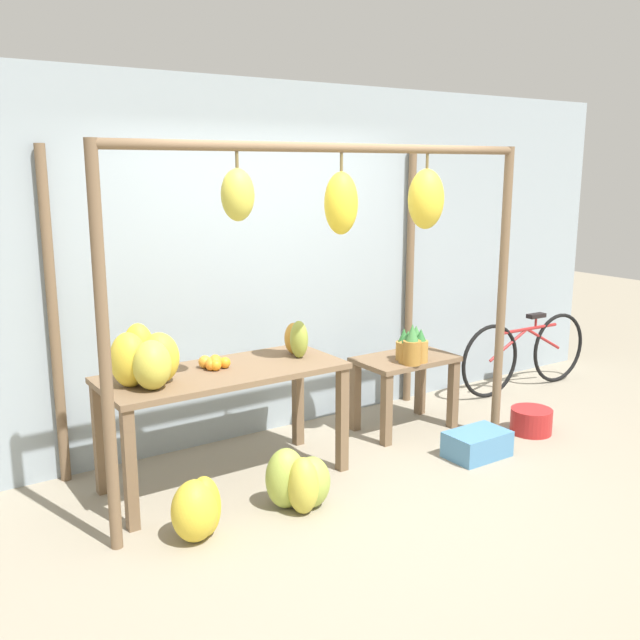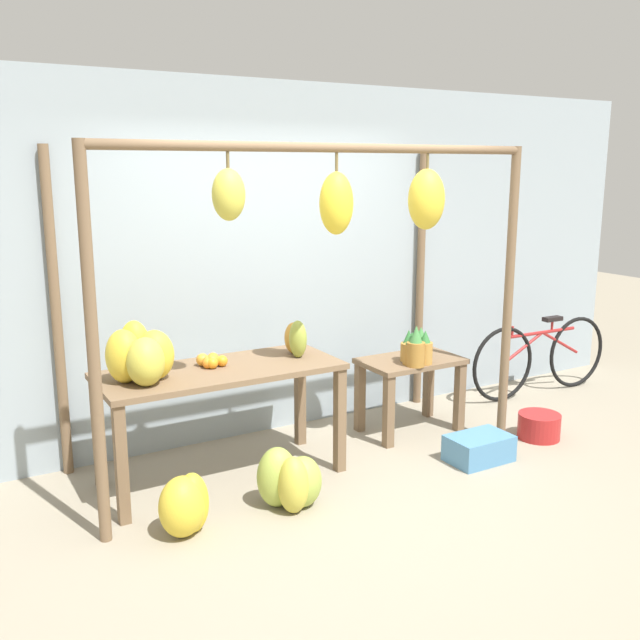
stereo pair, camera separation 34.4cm
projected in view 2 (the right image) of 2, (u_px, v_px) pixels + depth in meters
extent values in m
plane|color=gray|center=(363.00, 503.00, 4.64)|extent=(20.00, 20.00, 0.00)
cube|color=#99A8B2|center=(258.00, 263.00, 5.66)|extent=(8.00, 0.08, 2.80)
cylinder|color=brown|center=(93.00, 351.00, 3.94)|extent=(0.07, 0.07, 2.29)
cylinder|color=brown|center=(508.00, 300.00, 5.47)|extent=(0.07, 0.07, 2.29)
cylinder|color=brown|center=(56.00, 316.00, 4.87)|extent=(0.07, 0.07, 2.29)
cylinder|color=brown|center=(420.00, 280.00, 6.40)|extent=(0.07, 0.07, 2.29)
cylinder|color=brown|center=(335.00, 148.00, 4.47)|extent=(3.13, 0.06, 0.06)
cylinder|color=brown|center=(228.00, 160.00, 4.13)|extent=(0.02, 0.02, 0.09)
ellipsoid|color=gold|center=(229.00, 195.00, 4.17)|extent=(0.20, 0.18, 0.31)
cylinder|color=brown|center=(337.00, 162.00, 4.50)|extent=(0.02, 0.02, 0.12)
ellipsoid|color=yellow|center=(336.00, 203.00, 4.55)|extent=(0.23, 0.20, 0.40)
cylinder|color=brown|center=(428.00, 161.00, 4.85)|extent=(0.02, 0.02, 0.10)
ellipsoid|color=gold|center=(426.00, 199.00, 4.90)|extent=(0.26, 0.24, 0.42)
cube|color=brown|center=(220.00, 371.00, 4.85)|extent=(1.65, 0.69, 0.04)
cube|color=brown|center=(121.00, 465.00, 4.31)|extent=(0.07, 0.07, 0.76)
cube|color=brown|center=(340.00, 420.00, 5.07)|extent=(0.07, 0.07, 0.76)
cube|color=brown|center=(98.00, 434.00, 4.81)|extent=(0.07, 0.07, 0.76)
cube|color=brown|center=(300.00, 397.00, 5.57)|extent=(0.07, 0.07, 0.76)
cube|color=brown|center=(411.00, 361.00, 5.80)|extent=(0.81, 0.51, 0.04)
cube|color=brown|center=(389.00, 412.00, 5.52)|extent=(0.07, 0.07, 0.58)
cube|color=brown|center=(460.00, 397.00, 5.87)|extent=(0.07, 0.07, 0.58)
cube|color=brown|center=(360.00, 397.00, 5.86)|extent=(0.07, 0.07, 0.58)
cube|color=brown|center=(429.00, 384.00, 6.21)|extent=(0.07, 0.07, 0.58)
ellipsoid|color=gold|center=(155.00, 355.00, 4.56)|extent=(0.32, 0.31, 0.33)
ellipsoid|color=yellow|center=(135.00, 350.00, 4.58)|extent=(0.28, 0.28, 0.38)
ellipsoid|color=gold|center=(124.00, 356.00, 4.48)|extent=(0.30, 0.31, 0.35)
ellipsoid|color=gold|center=(146.00, 362.00, 4.42)|extent=(0.33, 0.34, 0.31)
sphere|color=orange|center=(211.00, 362.00, 4.87)|extent=(0.07, 0.07, 0.07)
sphere|color=orange|center=(208.00, 363.00, 4.83)|extent=(0.07, 0.07, 0.07)
sphere|color=orange|center=(222.00, 361.00, 4.88)|extent=(0.08, 0.08, 0.08)
sphere|color=orange|center=(214.00, 360.00, 4.87)|extent=(0.09, 0.09, 0.09)
sphere|color=orange|center=(212.00, 363.00, 4.82)|extent=(0.08, 0.08, 0.08)
sphere|color=orange|center=(202.00, 360.00, 4.89)|extent=(0.09, 0.09, 0.09)
sphere|color=orange|center=(213.00, 359.00, 4.93)|extent=(0.07, 0.07, 0.07)
sphere|color=orange|center=(213.00, 359.00, 4.92)|extent=(0.09, 0.09, 0.09)
sphere|color=orange|center=(212.00, 361.00, 4.85)|extent=(0.10, 0.10, 0.10)
sphere|color=orange|center=(209.00, 361.00, 4.85)|extent=(0.09, 0.09, 0.09)
cylinder|color=#B27F38|center=(425.00, 353.00, 5.62)|extent=(0.12, 0.12, 0.18)
cone|color=#337538|center=(425.00, 336.00, 5.60)|extent=(0.08, 0.08, 0.10)
cylinder|color=#A3702D|center=(416.00, 354.00, 5.56)|extent=(0.14, 0.14, 0.19)
cone|color=#428442|center=(416.00, 334.00, 5.52)|extent=(0.10, 0.10, 0.13)
cylinder|color=#B27F38|center=(408.00, 352.00, 5.71)|extent=(0.13, 0.13, 0.15)
cone|color=#337538|center=(409.00, 336.00, 5.68)|extent=(0.09, 0.09, 0.11)
cylinder|color=#A3702D|center=(412.00, 354.00, 5.61)|extent=(0.14, 0.14, 0.16)
cone|color=#337538|center=(412.00, 338.00, 5.58)|extent=(0.10, 0.10, 0.10)
cylinder|color=#B27F38|center=(420.00, 350.00, 5.68)|extent=(0.13, 0.13, 0.20)
cone|color=#428442|center=(421.00, 333.00, 5.65)|extent=(0.09, 0.09, 0.09)
ellipsoid|color=yellow|center=(193.00, 503.00, 4.24)|extent=(0.28, 0.29, 0.37)
ellipsoid|color=gold|center=(182.00, 506.00, 4.20)|extent=(0.40, 0.40, 0.37)
ellipsoid|color=#9EB247|center=(303.00, 482.00, 4.57)|extent=(0.36, 0.35, 0.33)
ellipsoid|color=#9EB247|center=(277.00, 477.00, 4.56)|extent=(0.29, 0.26, 0.40)
ellipsoid|color=gold|center=(293.00, 485.00, 4.48)|extent=(0.25, 0.27, 0.37)
cube|color=#4C84B2|center=(479.00, 448.00, 5.29)|extent=(0.47, 0.31, 0.20)
cylinder|color=#AD2323|center=(539.00, 426.00, 5.73)|extent=(0.34, 0.34, 0.20)
torus|color=black|center=(576.00, 352.00, 7.03)|extent=(0.71, 0.06, 0.71)
torus|color=black|center=(503.00, 364.00, 6.59)|extent=(0.71, 0.06, 0.71)
cylinder|color=maroon|center=(542.00, 332.00, 6.76)|extent=(0.81, 0.06, 0.03)
cylinder|color=maroon|center=(560.00, 342.00, 6.90)|extent=(0.49, 0.05, 0.28)
cylinder|color=maroon|center=(523.00, 348.00, 6.68)|extent=(0.49, 0.05, 0.28)
cylinder|color=maroon|center=(552.00, 326.00, 6.80)|extent=(0.02, 0.02, 0.10)
cube|color=black|center=(553.00, 319.00, 6.79)|extent=(0.20, 0.09, 0.04)
cylinder|color=maroon|center=(512.00, 332.00, 6.57)|extent=(0.02, 0.02, 0.10)
ellipsoid|color=#93A33D|center=(298.00, 339.00, 5.09)|extent=(0.14, 0.16, 0.27)
ellipsoid|color=gold|center=(294.00, 338.00, 5.20)|extent=(0.18, 0.19, 0.23)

